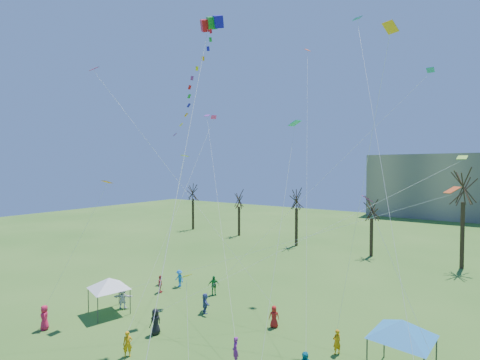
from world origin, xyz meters
The scene contains 6 objects.
bare_tree_row centered at (6.21, 35.86, 7.18)m, with size 71.74×8.40×12.13m.
big_box_kite centered at (-3.98, 7.16, 17.81)m, with size 4.46×7.21×24.31m.
canopy_tent_white centered at (-11.29, 4.72, 2.44)m, with size 3.69×3.69×2.88m.
canopy_tent_blue centered at (9.60, 8.83, 2.77)m, with size 4.32×4.32×3.27m.
festival_crowd centered at (-0.83, 6.10, 0.85)m, with size 26.66×13.02×1.82m.
small_kites_aloft centered at (0.35, 10.32, 13.82)m, with size 25.03×19.62×33.04m.
Camera 1 is at (12.32, -11.39, 11.69)m, focal length 25.00 mm.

